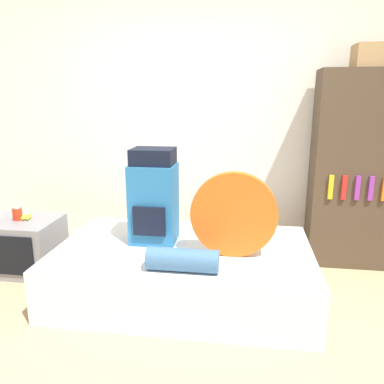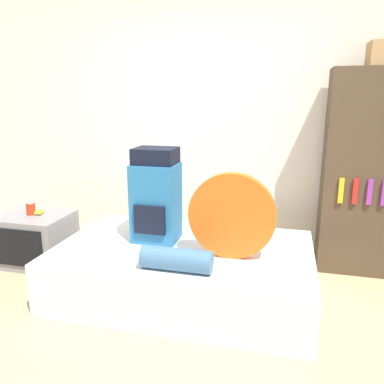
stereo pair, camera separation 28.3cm
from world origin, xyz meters
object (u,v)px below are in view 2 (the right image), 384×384
sleeping_roll (176,259)px  bookshelf (374,175)px  television (36,239)px  backpack (156,197)px  canister (31,208)px  tent_bag (232,216)px

sleeping_roll → bookshelf: (1.44, 1.25, 0.41)m
television → bookshelf: size_ratio=0.35×
backpack → television: backpack is taller
sleeping_roll → television: bearing=158.3°
bookshelf → backpack: bearing=-157.3°
backpack → bookshelf: size_ratio=0.42×
backpack → canister: 1.33m
bookshelf → sleeping_roll: bearing=-139.1°
bookshelf → tent_bag: bearing=-140.0°
backpack → tent_bag: bearing=-16.9°
sleeping_roll → canister: (-1.62, 0.64, 0.05)m
television → bookshelf: (3.03, 0.61, 0.66)m
canister → bookshelf: bookshelf is taller
backpack → bookshelf: bearing=22.7°
tent_bag → sleeping_roll: 0.51m
tent_bag → television: tent_bag is taller
backpack → bookshelf: 1.91m
backpack → canister: bearing=174.1°
backpack → canister: backpack is taller
bookshelf → canister: bearing=-168.9°
backpack → canister: (-1.30, 0.14, -0.24)m
backpack → television: 1.39m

